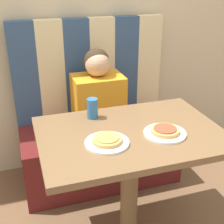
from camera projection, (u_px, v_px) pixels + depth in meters
wall_back at (84, 0)px, 2.24m from camera, size 7.00×0.05×2.60m
booth_seat at (99, 152)px, 2.40m from camera, size 1.14×0.55×0.43m
booth_backrest at (89, 69)px, 2.36m from camera, size 1.14×0.08×0.76m
dining_table at (130, 148)px, 1.68m from camera, size 0.96×0.68×0.73m
person at (98, 94)px, 2.21m from camera, size 0.35×0.26×0.59m
plate_left at (107, 143)px, 1.52m from camera, size 0.22×0.22×0.01m
plate_right at (165, 133)px, 1.60m from camera, size 0.22×0.22×0.01m
pizza_left at (107, 140)px, 1.51m from camera, size 0.15×0.15×0.02m
pizza_right at (165, 130)px, 1.60m from camera, size 0.15×0.15×0.02m
drinking_cup at (92, 108)px, 1.76m from camera, size 0.06×0.06×0.12m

